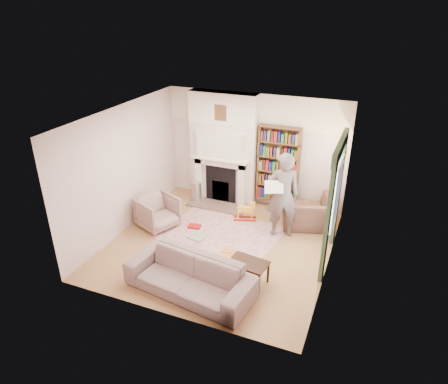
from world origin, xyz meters
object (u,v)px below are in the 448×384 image
at_px(armchair_reading, 307,212).
at_px(man_reading, 283,195).
at_px(armchair_left, 158,212).
at_px(sofa, 189,276).
at_px(coffee_table, 248,272).
at_px(paraffin_heater, 197,192).
at_px(bookcase, 278,164).
at_px(rocking_horse, 245,211).

xyz_separation_m(armchair_reading, man_reading, (-0.45, -0.60, 0.60)).
bearing_deg(armchair_left, sofa, -112.83).
distance_m(armchair_reading, armchair_left, 3.42).
relative_size(armchair_reading, armchair_left, 1.39).
relative_size(coffee_table, paraffin_heater, 1.27).
bearing_deg(coffee_table, armchair_reading, 85.27).
distance_m(bookcase, coffee_table, 3.23).
xyz_separation_m(sofa, rocking_horse, (0.05, 2.83, -0.10)).
bearing_deg(rocking_horse, armchair_reading, -7.16).
height_order(armchair_left, paraffin_heater, armchair_left).
xyz_separation_m(armchair_left, paraffin_heater, (0.28, 1.46, -0.09)).
xyz_separation_m(armchair_reading, paraffin_heater, (-2.87, 0.15, -0.09)).
bearing_deg(armchair_reading, armchair_left, 5.87).
bearing_deg(bookcase, man_reading, -70.11).
height_order(bookcase, paraffin_heater, bookcase).
distance_m(armchair_left, paraffin_heater, 1.49).
xyz_separation_m(bookcase, paraffin_heater, (-1.99, -0.46, -0.90)).
bearing_deg(paraffin_heater, armchair_left, -100.82).
xyz_separation_m(bookcase, sofa, (-0.56, -3.72, -0.84)).
xyz_separation_m(sofa, man_reading, (0.99, 2.51, 0.63)).
bearing_deg(man_reading, bookcase, -93.94).
bearing_deg(man_reading, sofa, 44.56).
xyz_separation_m(armchair_left, rocking_horse, (1.76, 1.03, -0.13)).
relative_size(bookcase, coffee_table, 2.64).
relative_size(armchair_reading, paraffin_heater, 2.05).
bearing_deg(sofa, rocking_horse, 97.24).
bearing_deg(bookcase, coffee_table, -84.17).
height_order(coffee_table, rocking_horse, rocking_horse).
distance_m(armchair_reading, paraffin_heater, 2.88).
relative_size(man_reading, coffee_table, 2.77).
bearing_deg(coffee_table, sofa, -135.10).
bearing_deg(armchair_left, armchair_reading, -43.73).
height_order(armchair_reading, paraffin_heater, armchair_reading).
xyz_separation_m(armchair_reading, sofa, (-1.44, -3.11, -0.03)).
bearing_deg(man_reading, rocking_horse, -42.37).
distance_m(armchair_left, coffee_table, 2.83).
bearing_deg(paraffin_heater, armchair_reading, -2.91).
relative_size(armchair_reading, rocking_horse, 2.11).
xyz_separation_m(armchair_reading, rocking_horse, (-1.40, -0.28, -0.13)).
xyz_separation_m(sofa, paraffin_heater, (-1.43, 3.26, -0.06)).
relative_size(man_reading, rocking_horse, 3.63).
distance_m(bookcase, armchair_left, 3.08).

